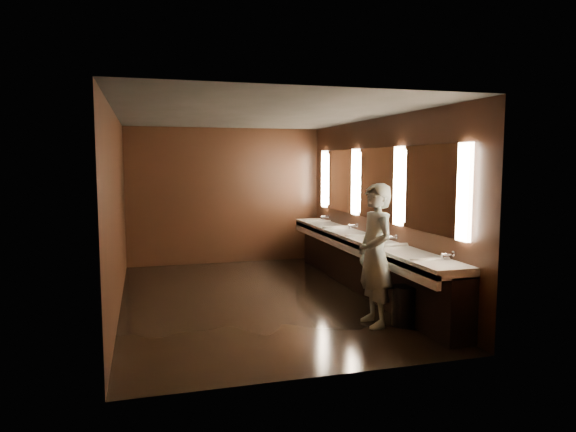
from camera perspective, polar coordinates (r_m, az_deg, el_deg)
name	(u,v)px	position (r m, az deg, el deg)	size (l,w,h in m)	color
floor	(256,299)	(8.03, -3.55, -9.16)	(6.00, 6.00, 0.00)	black
ceiling	(255,115)	(7.78, -3.69, 11.17)	(4.00, 6.00, 0.02)	#2D2D2B
wall_back	(225,196)	(10.72, -6.99, 2.23)	(4.00, 0.02, 2.80)	black
wall_front	(322,236)	(4.90, 3.76, -2.19)	(4.00, 0.02, 2.80)	black
wall_left	(117,212)	(7.62, -18.50, 0.44)	(0.02, 6.00, 2.80)	black
wall_right	(376,205)	(8.43, 9.80, 1.16)	(0.02, 6.00, 2.80)	black
sink_counter	(364,261)	(8.46, 8.42, -4.98)	(0.55, 5.40, 1.01)	black
mirror_band	(376,184)	(8.40, 9.72, 3.54)	(0.06, 5.03, 1.15)	#FFE1BB
person	(375,255)	(6.66, 9.66, -4.29)	(0.67, 0.44, 1.83)	#89ACCD
trash_bin	(405,306)	(6.88, 12.83, -9.69)	(0.33, 0.33, 0.51)	black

